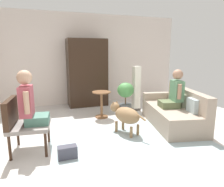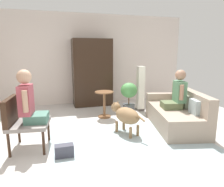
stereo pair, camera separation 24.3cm
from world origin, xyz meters
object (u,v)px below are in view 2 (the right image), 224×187
object	(u,v)px
person_on_couch	(177,93)
couch	(177,113)
armchair	(21,119)
potted_plant	(129,95)
armoire_cabinet	(92,73)
handbag	(64,151)
round_end_table	(104,102)
column_lamp	(140,89)
dog	(126,115)
person_on_armchair	(29,100)

from	to	relation	value
person_on_couch	couch	bearing A→B (deg)	20.85
armchair	potted_plant	size ratio (longest dim) A/B	1.07
armoire_cabinet	handbag	xyz separation A→B (m)	(-1.03, -3.04, -0.89)
potted_plant	round_end_table	bearing A→B (deg)	-175.17
person_on_couch	armoire_cabinet	size ratio (longest dim) A/B	0.42
column_lamp	armoire_cabinet	bearing A→B (deg)	138.92
dog	column_lamp	size ratio (longest dim) A/B	0.71
person_on_armchair	handbag	bearing A→B (deg)	-42.52
person_on_armchair	potted_plant	distance (m)	2.63
armchair	dog	bearing A→B (deg)	4.55
armchair	person_on_couch	bearing A→B (deg)	3.75
armchair	person_on_armchair	world-z (taller)	person_on_armchair
armchair	person_on_armchair	distance (m)	0.33
person_on_armchair	handbag	size ratio (longest dim) A/B	3.02
armchair	column_lamp	bearing A→B (deg)	29.31
armoire_cabinet	potted_plant	bearing A→B (deg)	-60.21
couch	armoire_cabinet	distance (m)	2.82
potted_plant	person_on_couch	bearing A→B (deg)	-60.18
dog	potted_plant	world-z (taller)	potted_plant
person_on_armchair	dog	world-z (taller)	person_on_armchair
column_lamp	armoire_cabinet	size ratio (longest dim) A/B	0.62
person_on_armchair	column_lamp	world-z (taller)	person_on_armchair
couch	armoire_cabinet	size ratio (longest dim) A/B	0.96
potted_plant	column_lamp	size ratio (longest dim) A/B	0.68
armchair	dog	xyz separation A→B (m)	(1.87, 0.15, -0.15)
dog	round_end_table	bearing A→B (deg)	97.92
person_on_armchair	handbag	distance (m)	0.99
armchair	person_on_armchair	xyz separation A→B (m)	(0.14, -0.02, 0.30)
round_end_table	column_lamp	xyz separation A→B (m)	(1.09, 0.30, 0.21)
dog	handbag	xyz separation A→B (m)	(-1.23, -0.63, -0.28)
person_on_couch	round_end_table	world-z (taller)	person_on_couch
dog	column_lamp	world-z (taller)	column_lamp
person_on_couch	potted_plant	xyz separation A→B (m)	(-0.65, 1.13, -0.25)
couch	armchair	world-z (taller)	armchair
person_on_couch	round_end_table	distance (m)	1.73
potted_plant	handbag	bearing A→B (deg)	-133.97
handbag	dog	bearing A→B (deg)	26.91
person_on_armchair	armoire_cabinet	xyz separation A→B (m)	(1.53, 2.58, 0.16)
armoire_cabinet	round_end_table	bearing A→B (deg)	-87.99
couch	dog	world-z (taller)	couch
column_lamp	person_on_armchair	bearing A→B (deg)	-149.14
armchair	column_lamp	world-z (taller)	column_lamp
potted_plant	dog	bearing A→B (deg)	-113.29
dog	potted_plant	size ratio (longest dim) A/B	1.04
round_end_table	potted_plant	bearing A→B (deg)	4.83
person_on_couch	column_lamp	bearing A→B (deg)	99.12
armchair	dog	world-z (taller)	armchair
couch	column_lamp	world-z (taller)	column_lamp
person_on_couch	column_lamp	xyz separation A→B (m)	(-0.22, 1.38, -0.14)
round_end_table	armoire_cabinet	size ratio (longest dim) A/B	0.33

